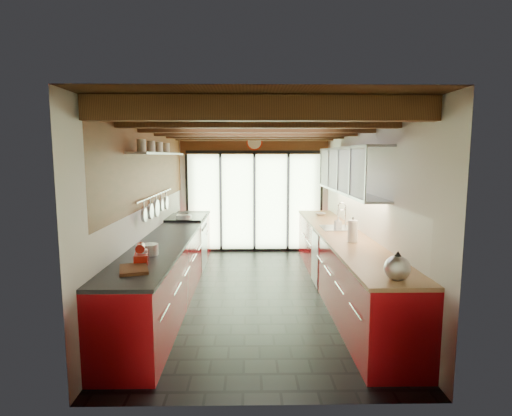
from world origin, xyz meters
The scene contains 18 objects.
ground centered at (0.00, 0.00, 0.00)m, with size 5.50×5.50×0.00m, color black.
room_shell centered at (0.00, 0.00, 1.65)m, with size 5.50×5.50×5.50m.
ceiling_beams centered at (0.00, 0.38, 2.46)m, with size 3.14×5.06×4.90m.
glass_door centered at (0.00, 2.69, 1.66)m, with size 2.95×0.10×2.90m.
left_counter centered at (-1.28, 0.00, 0.46)m, with size 0.68×5.00×0.92m.
range_stove centered at (-1.28, 1.45, 0.47)m, with size 0.66×0.90×0.97m.
right_counter centered at (1.27, 0.00, 0.46)m, with size 0.68×5.00×0.92m.
sink_assembly centered at (1.29, 0.40, 0.96)m, with size 0.45×0.52×0.43m.
upper_cabinets_right centered at (1.43, 0.30, 1.85)m, with size 0.34×3.00×3.00m.
left_wall_fixtures centered at (-1.47, 0.18, 1.85)m, with size 0.28×2.60×0.96m.
stand_mixer centered at (-1.27, -1.63, 1.01)m, with size 0.18×0.27×0.22m.
pot_large centered at (-1.27, -1.28, 0.98)m, with size 0.20×0.20×0.13m, color silver.
pot_small centered at (-1.27, 1.17, 0.97)m, with size 0.28×0.28×0.11m, color silver.
cutting_board centered at (-1.27, -1.93, 0.94)m, with size 0.27×0.38×0.03m, color brown.
kettle centered at (1.27, -2.25, 1.04)m, with size 0.25×0.30×0.28m.
paper_towel centered at (1.27, -0.63, 1.07)m, with size 0.16×0.16×0.35m.
soap_bottle centered at (1.27, 0.25, 1.03)m, with size 0.10×0.10×0.21m, color silver.
bowl centered at (1.27, 1.79, 0.95)m, with size 0.21×0.21×0.05m, color silver.
Camera 1 is at (-0.10, -5.83, 2.07)m, focal length 28.00 mm.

